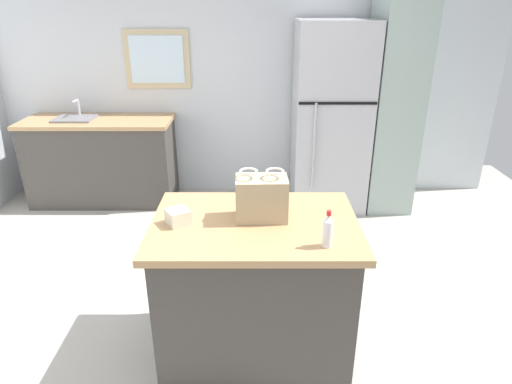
% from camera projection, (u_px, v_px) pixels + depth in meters
% --- Properties ---
extents(ground, '(6.53, 6.53, 0.00)m').
position_uv_depth(ground, '(244.00, 330.00, 2.97)').
color(ground, '#ADA89E').
extents(back_wall, '(5.44, 0.13, 2.67)m').
position_uv_depth(back_wall, '(248.00, 72.00, 4.74)').
color(back_wall, silver).
rests_on(back_wall, ground).
extents(kitchen_island, '(1.16, 0.82, 0.91)m').
position_uv_depth(kitchen_island, '(256.00, 288.00, 2.64)').
color(kitchen_island, '#423D38').
rests_on(kitchen_island, ground).
extents(refrigerator, '(0.74, 0.74, 1.89)m').
position_uv_depth(refrigerator, '(332.00, 118.00, 4.50)').
color(refrigerator, '#B7B7BC').
rests_on(refrigerator, ground).
extents(tall_cabinet, '(0.46, 0.67, 2.11)m').
position_uv_depth(tall_cabinet, '(394.00, 107.00, 4.45)').
color(tall_cabinet, '#9EB2A8').
rests_on(tall_cabinet, ground).
extents(sink_counter, '(1.54, 0.61, 1.10)m').
position_uv_depth(sink_counter, '(103.00, 160.00, 4.75)').
color(sink_counter, '#423D38').
rests_on(sink_counter, ground).
extents(shopping_bag, '(0.29, 0.19, 0.29)m').
position_uv_depth(shopping_bag, '(263.00, 198.00, 2.45)').
color(shopping_bag, tan).
rests_on(shopping_bag, kitchen_island).
extents(small_box, '(0.16, 0.16, 0.08)m').
position_uv_depth(small_box, '(179.00, 217.00, 2.42)').
color(small_box, beige).
rests_on(small_box, kitchen_island).
extents(bottle, '(0.05, 0.05, 0.20)m').
position_uv_depth(bottle, '(329.00, 231.00, 2.18)').
color(bottle, white).
rests_on(bottle, kitchen_island).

